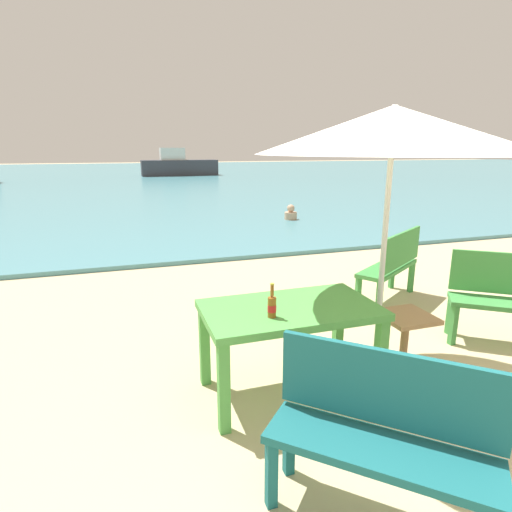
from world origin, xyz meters
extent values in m
plane|color=#C6B287|center=(0.00, 0.00, 0.00)|extent=(120.00, 120.00, 0.00)
cube|color=teal|center=(0.00, 30.00, 0.04)|extent=(120.00, 50.00, 0.08)
cube|color=#4C9E47|center=(-0.87, 0.80, 0.73)|extent=(1.40, 0.80, 0.06)
cube|color=#4C9E47|center=(-1.51, 0.46, 0.35)|extent=(0.08, 0.08, 0.70)
cube|color=#4C9E47|center=(-0.23, 0.46, 0.35)|extent=(0.08, 0.08, 0.70)
cube|color=#4C9E47|center=(-1.51, 1.14, 0.35)|extent=(0.08, 0.08, 0.70)
cube|color=#4C9E47|center=(-0.23, 1.14, 0.35)|extent=(0.08, 0.08, 0.70)
cylinder|color=brown|center=(-1.08, 0.64, 0.84)|extent=(0.06, 0.06, 0.16)
cone|color=brown|center=(-1.08, 0.64, 0.92)|extent=(0.06, 0.06, 0.03)
cylinder|color=brown|center=(-1.08, 0.64, 0.97)|extent=(0.03, 0.03, 0.09)
cylinder|color=red|center=(-1.08, 0.64, 0.83)|extent=(0.07, 0.07, 0.05)
cylinder|color=gold|center=(-1.08, 0.64, 1.02)|extent=(0.03, 0.03, 0.01)
cylinder|color=silver|center=(-0.10, 0.71, 1.15)|extent=(0.04, 0.04, 2.30)
cone|color=silver|center=(-0.10, 0.71, 2.12)|extent=(2.10, 2.10, 0.36)
cube|color=#9E7A51|center=(0.27, 0.80, 0.52)|extent=(0.44, 0.44, 0.04)
cylinder|color=#9E7A51|center=(0.27, 0.80, 0.25)|extent=(0.07, 0.07, 0.50)
cylinder|color=#9E7A51|center=(0.27, 0.80, 0.01)|extent=(0.32, 0.32, 0.03)
cube|color=#196066|center=(-0.91, -0.53, 0.45)|extent=(1.12, 1.08, 0.05)
cube|color=#196066|center=(-0.81, -0.42, 0.73)|extent=(0.90, 0.85, 0.44)
cube|color=#196066|center=(-1.41, -0.26, 0.21)|extent=(0.06, 0.06, 0.42)
cube|color=#196066|center=(-1.22, -0.05, 0.21)|extent=(0.06, 0.06, 0.42)
cube|color=#196066|center=(-0.42, -0.81, 0.21)|extent=(0.06, 0.06, 0.42)
cube|color=#3D8C42|center=(1.08, 1.07, 0.21)|extent=(0.06, 0.06, 0.42)
cube|color=#3D8C42|center=(1.25, 1.30, 0.21)|extent=(0.06, 0.06, 0.42)
cube|color=#3D8C42|center=(1.20, 2.41, 0.45)|extent=(1.20, 0.95, 0.05)
cube|color=#3D8C42|center=(1.29, 2.27, 0.73)|extent=(1.03, 0.68, 0.44)
cube|color=#3D8C42|center=(1.59, 2.82, 0.21)|extent=(0.06, 0.06, 0.42)
cube|color=#3D8C42|center=(0.66, 2.23, 0.21)|extent=(0.06, 0.06, 0.42)
cube|color=#3D8C42|center=(1.74, 2.59, 0.21)|extent=(0.06, 0.06, 0.42)
cube|color=#3D8C42|center=(0.82, 1.99, 0.21)|extent=(0.06, 0.06, 0.42)
cylinder|color=tan|center=(2.35, 8.44, 0.18)|extent=(0.34, 0.34, 0.20)
sphere|color=tan|center=(2.35, 8.44, 0.39)|extent=(0.21, 0.21, 0.21)
cube|color=#38383F|center=(2.19, 28.28, 0.62)|extent=(5.25, 1.43, 1.07)
cube|color=silver|center=(1.71, 28.28, 1.57)|extent=(1.67, 1.07, 0.83)
camera|label=1|loc=(-2.11, -2.11, 1.99)|focal=29.45mm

